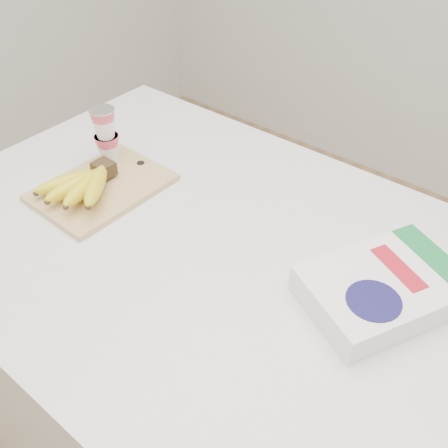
% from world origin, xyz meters
% --- Properties ---
extents(room, '(4.00, 4.00, 4.00)m').
position_xyz_m(room, '(0.00, 0.00, 1.35)').
color(room, tan).
rests_on(room, ground).
extents(table, '(1.36, 0.91, 1.02)m').
position_xyz_m(table, '(0.00, 0.00, 0.51)').
color(table, white).
rests_on(table, ground).
extents(cutting_board, '(0.23, 0.31, 0.02)m').
position_xyz_m(cutting_board, '(-0.33, -0.02, 1.03)').
color(cutting_board, tan).
rests_on(cutting_board, table).
extents(bananas, '(0.19, 0.20, 0.07)m').
position_xyz_m(bananas, '(-0.34, -0.07, 1.07)').
color(bananas, '#382816').
rests_on(bananas, cutting_board).
extents(yogurt_stack, '(0.07, 0.06, 0.15)m').
position_xyz_m(yogurt_stack, '(-0.40, 0.06, 1.12)').
color(yogurt_stack, white).
rests_on(yogurt_stack, cutting_board).
extents(cereal_box, '(0.30, 0.34, 0.06)m').
position_xyz_m(cereal_box, '(0.34, 0.08, 1.05)').
color(cereal_box, white).
rests_on(cereal_box, table).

